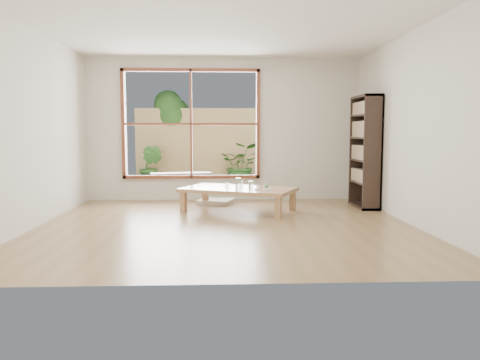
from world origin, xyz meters
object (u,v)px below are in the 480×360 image
(food_tray, at_px, (263,188))
(bookshelf, at_px, (365,152))
(low_table, at_px, (239,191))
(garden_bench, at_px, (181,176))

(food_tray, bearing_deg, bookshelf, 24.27)
(low_table, distance_m, garden_bench, 2.59)
(bookshelf, xyz_separation_m, garden_bench, (-3.21, 2.00, -0.56))
(bookshelf, bearing_deg, food_tray, -161.15)
(low_table, height_order, garden_bench, garden_bench)
(low_table, relative_size, garden_bench, 1.52)
(bookshelf, xyz_separation_m, food_tray, (-1.75, -0.60, -0.53))
(low_table, bearing_deg, bookshelf, 33.32)
(low_table, distance_m, bookshelf, 2.22)
(food_tray, bearing_deg, low_table, 151.49)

